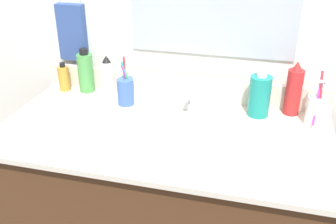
% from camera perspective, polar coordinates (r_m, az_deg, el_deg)
% --- Properties ---
extents(countertop, '(1.09, 0.56, 0.02)m').
position_cam_1_polar(countertop, '(1.30, -0.70, -3.02)').
color(countertop, beige).
rests_on(countertop, vanity_cabinet).
extents(backsplash, '(1.09, 0.02, 0.09)m').
position_cam_1_polar(backsplash, '(1.51, 1.92, 3.69)').
color(backsplash, beige).
rests_on(backsplash, countertop).
extents(back_wall, '(2.19, 0.04, 1.30)m').
position_cam_1_polar(back_wall, '(1.67, 2.26, -3.12)').
color(back_wall, white).
rests_on(back_wall, ground_plane).
extents(towel_ring, '(0.10, 0.01, 0.10)m').
position_cam_1_polar(towel_ring, '(1.61, -13.90, 15.44)').
color(towel_ring, silver).
extents(hand_towel, '(0.11, 0.04, 0.22)m').
position_cam_1_polar(hand_towel, '(1.62, -13.71, 11.15)').
color(hand_towel, '#334C8C').
extents(sink_basin, '(0.39, 0.39, 0.11)m').
position_cam_1_polar(sink_basin, '(1.30, 1.58, -4.23)').
color(sink_basin, white).
rests_on(sink_basin, countertop).
extents(faucet, '(0.16, 0.10, 0.08)m').
position_cam_1_polar(faucet, '(1.44, 3.35, 1.66)').
color(faucet, silver).
rests_on(faucet, countertop).
extents(bottle_spray_red, '(0.06, 0.06, 0.20)m').
position_cam_1_polar(bottle_spray_red, '(1.44, 17.75, 3.01)').
color(bottle_spray_red, red).
rests_on(bottle_spray_red, countertop).
extents(bottle_mouthwash_teal, '(0.07, 0.07, 0.17)m').
position_cam_1_polar(bottle_mouthwash_teal, '(1.40, 13.12, 2.38)').
color(bottle_mouthwash_teal, teal).
rests_on(bottle_mouthwash_teal, countertop).
extents(bottle_lotion_white, '(0.05, 0.05, 0.16)m').
position_cam_1_polar(bottle_lotion_white, '(1.55, -8.75, 5.09)').
color(bottle_lotion_white, white).
rests_on(bottle_lotion_white, countertop).
extents(bottle_oil_amber, '(0.04, 0.04, 0.12)m').
position_cam_1_polar(bottle_oil_amber, '(1.63, -14.85, 4.79)').
color(bottle_oil_amber, gold).
rests_on(bottle_oil_amber, countertop).
extents(bottle_toner_green, '(0.06, 0.06, 0.18)m').
position_cam_1_polar(bottle_toner_green, '(1.59, -11.84, 5.69)').
color(bottle_toner_green, '#4C9E4C').
rests_on(bottle_toner_green, countertop).
extents(cup_blue_plastic, '(0.06, 0.08, 0.19)m').
position_cam_1_polar(cup_blue_plastic, '(1.46, -6.15, 3.31)').
color(cup_blue_plastic, '#3F66B7').
rests_on(cup_blue_plastic, countertop).
extents(cup_white_ceramic, '(0.06, 0.08, 0.19)m').
position_cam_1_polar(cup_white_ceramic, '(1.40, 20.62, 0.34)').
color(cup_white_ceramic, white).
rests_on(cup_white_ceramic, countertop).
extents(soap_bar, '(0.06, 0.04, 0.02)m').
position_cam_1_polar(soap_bar, '(1.50, -2.52, 2.20)').
color(soap_bar, white).
rests_on(soap_bar, countertop).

